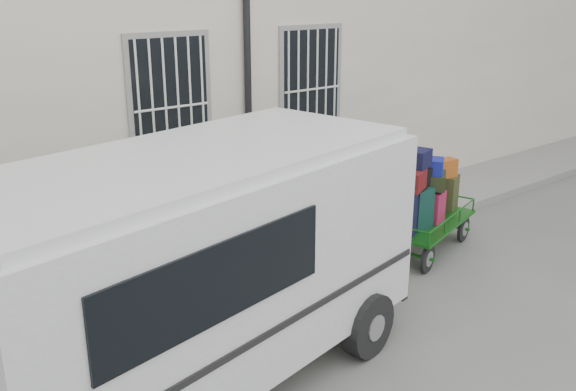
% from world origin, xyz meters
% --- Properties ---
extents(ground, '(80.00, 80.00, 0.00)m').
position_xyz_m(ground, '(0.00, 0.00, 0.00)').
color(ground, '#61615C').
rests_on(ground, ground).
extents(building, '(24.00, 5.15, 6.00)m').
position_xyz_m(building, '(0.00, 5.50, 3.00)').
color(building, beige).
rests_on(building, ground).
extents(sidewalk, '(24.00, 1.70, 0.15)m').
position_xyz_m(sidewalk, '(0.00, 2.20, 0.07)').
color(sidewalk, gray).
rests_on(sidewalk, ground).
extents(luggage_cart, '(2.30, 1.38, 1.75)m').
position_xyz_m(luggage_cart, '(2.72, 0.65, 0.84)').
color(luggage_cart, black).
rests_on(luggage_cart, ground).
extents(van, '(5.32, 2.99, 2.53)m').
position_xyz_m(van, '(-1.92, -0.14, 1.45)').
color(van, silver).
rests_on(van, ground).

